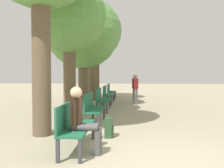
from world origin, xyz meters
The scene contains 13 objects.
ground_plane centered at (0.00, 0.00, 0.00)m, with size 80.00×80.00×0.00m, color tan.
bench_row_0 centered at (-1.61, 0.80, 0.55)m, with size 0.48×1.70×0.95m.
bench_row_1 centered at (-1.61, 3.51, 0.55)m, with size 0.48×1.70×0.95m.
bench_row_2 centered at (-1.61, 6.23, 0.55)m, with size 0.48×1.70×0.95m.
bench_row_3 centered at (-1.61, 8.95, 0.55)m, with size 0.48×1.70×0.95m.
bench_row_4 centered at (-1.61, 11.67, 0.55)m, with size 0.48×1.70×0.95m.
tree_row_1 centered at (-2.65, 4.92, 3.61)m, with size 2.72×2.72×5.03m.
tree_row_2 centered at (-2.65, 7.67, 3.53)m, with size 3.47×3.47×5.29m.
tree_row_3 centered at (-2.65, 10.63, 4.09)m, with size 3.56×3.56×5.92m.
tree_row_4 centered at (-2.65, 13.14, 3.62)m, with size 2.51×2.51×4.92m.
person_seated centered at (-1.36, 0.51, 0.69)m, with size 0.60×0.34×1.29m.
backpack centered at (-0.96, 1.81, 0.23)m, with size 0.21×0.28×0.47m.
pedestrian_near centered at (-0.12, 8.67, 0.90)m, with size 0.32×0.23×1.58m.
Camera 1 is at (-0.50, -4.17, 1.51)m, focal length 40.00 mm.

